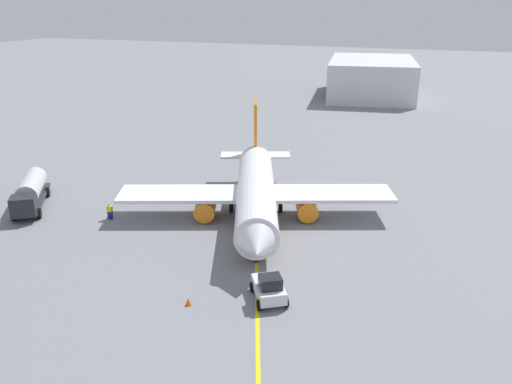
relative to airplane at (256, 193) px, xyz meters
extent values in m
plane|color=slate|center=(0.43, 0.16, -2.73)|extent=(400.00, 400.00, 0.00)
cylinder|color=white|center=(0.43, 0.16, 0.18)|extent=(21.65, 11.22, 3.82)
cube|color=orange|center=(0.43, 0.16, -0.87)|extent=(20.28, 10.15, 1.07)
cone|color=white|center=(11.71, 4.40, 0.18)|extent=(4.11, 4.50, 3.67)
cone|color=white|center=(-11.41, -4.29, 0.57)|extent=(5.09, 4.53, 3.25)
cube|color=orange|center=(-10.85, -4.08, 4.50)|extent=(3.12, 1.46, 5.20)
cube|color=white|center=(-10.85, -4.08, 0.58)|extent=(5.20, 8.71, 0.24)
cube|color=white|center=(-0.51, -0.19, -0.29)|extent=(14.39, 28.00, 0.36)
cylinder|color=orange|center=(-1.59, 4.96, -1.54)|extent=(3.73, 3.09, 2.10)
cylinder|color=orange|center=(2.07, -4.78, -1.54)|extent=(3.73, 3.09, 2.10)
cylinder|color=#4C4C51|center=(8.89, 3.34, -1.57)|extent=(0.24, 0.24, 1.21)
cylinder|color=black|center=(8.89, 3.34, -2.18)|extent=(1.17, 0.76, 1.10)
cylinder|color=#4C4C51|center=(-2.36, 1.89, -1.57)|extent=(0.24, 0.24, 1.21)
cylinder|color=black|center=(-2.36, 1.89, -2.18)|extent=(1.17, 0.76, 1.10)
cylinder|color=#4C4C51|center=(-0.53, -2.98, -1.57)|extent=(0.24, 0.24, 1.21)
cylinder|color=black|center=(-0.53, -2.98, -2.18)|extent=(1.17, 0.76, 1.10)
cube|color=#2D2D33|center=(5.23, -24.19, -2.03)|extent=(9.49, 7.45, 0.30)
cube|color=#232328|center=(8.95, -21.73, -1.08)|extent=(2.99, 3.11, 2.00)
cube|color=black|center=(9.70, -21.23, -0.68)|extent=(1.24, 1.76, 0.90)
cylinder|color=silver|center=(4.73, -24.52, -0.73)|extent=(7.04, 5.74, 2.30)
cylinder|color=black|center=(7.93, -20.91, -2.18)|extent=(1.11, 0.90, 1.10)
cylinder|color=black|center=(9.31, -22.99, -2.18)|extent=(1.11, 0.90, 1.10)
cylinder|color=black|center=(2.52, -24.48, -2.18)|extent=(1.11, 0.90, 1.10)
cylinder|color=black|center=(3.90, -26.57, -2.18)|extent=(1.11, 0.90, 1.10)
cube|color=silver|center=(14.25, 6.30, -1.88)|extent=(4.11, 3.60, 0.90)
cube|color=black|center=(14.68, 6.56, -0.98)|extent=(2.03, 2.10, 0.90)
cylinder|color=black|center=(13.68, 4.76, -2.33)|extent=(0.84, 0.68, 0.80)
cylinder|color=black|center=(12.62, 6.46, -2.33)|extent=(0.84, 0.68, 0.80)
cylinder|color=black|center=(15.89, 6.13, -2.33)|extent=(0.84, 0.68, 0.80)
cylinder|color=black|center=(14.83, 7.83, -2.33)|extent=(0.84, 0.68, 0.80)
cube|color=navy|center=(5.56, -13.92, -2.30)|extent=(0.35, 0.46, 0.85)
cube|color=yellow|center=(5.56, -13.92, -1.58)|extent=(0.40, 0.55, 0.60)
sphere|color=tan|center=(5.56, -13.92, -1.14)|extent=(0.24, 0.24, 0.24)
cone|color=#F2590F|center=(17.12, 1.00, -2.45)|extent=(0.50, 0.50, 0.56)
cube|color=silver|center=(-76.03, 0.05, 1.42)|extent=(30.28, 22.65, 8.29)
cube|color=#4C515B|center=(-74.55, -9.14, 0.17)|extent=(19.17, 3.23, 5.47)
cube|color=yellow|center=(0.43, 0.16, -2.72)|extent=(60.05, 22.83, 0.01)
camera|label=1|loc=(46.60, 17.24, 18.67)|focal=36.61mm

